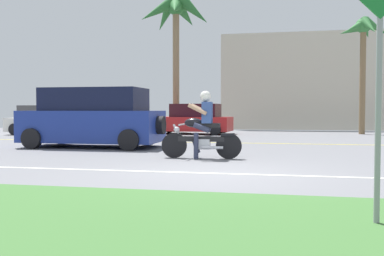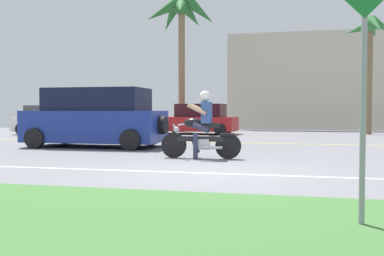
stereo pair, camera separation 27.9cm
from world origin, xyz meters
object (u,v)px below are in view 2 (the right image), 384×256
(suv_nearby, at_px, (96,118))
(palm_tree_1, at_px, (370,37))
(parked_car_0, at_px, (58,121))
(parked_car_1, at_px, (198,120))
(palm_tree_0, at_px, (181,17))
(street_sign, at_px, (364,65))
(motorcyclist, at_px, (201,130))

(suv_nearby, height_order, palm_tree_1, palm_tree_1)
(suv_nearby, height_order, parked_car_0, suv_nearby)
(parked_car_1, distance_m, palm_tree_0, 6.00)
(parked_car_0, relative_size, palm_tree_1, 0.76)
(palm_tree_1, height_order, street_sign, palm_tree_1)
(motorcyclist, bearing_deg, parked_car_1, 102.76)
(motorcyclist, xyz_separation_m, parked_car_1, (-2.48, 10.93, -0.01))
(suv_nearby, bearing_deg, palm_tree_1, 44.83)
(parked_car_0, distance_m, palm_tree_1, 15.86)
(suv_nearby, xyz_separation_m, palm_tree_0, (0.26, 10.20, 5.32))
(parked_car_0, height_order, palm_tree_0, palm_tree_0)
(suv_nearby, distance_m, palm_tree_0, 11.51)
(suv_nearby, height_order, parked_car_1, suv_nearby)
(motorcyclist, distance_m, street_sign, 6.82)
(suv_nearby, relative_size, parked_car_0, 1.04)
(parked_car_0, bearing_deg, palm_tree_0, 35.57)
(parked_car_1, bearing_deg, parked_car_0, -163.80)
(palm_tree_0, height_order, palm_tree_1, palm_tree_0)
(suv_nearby, distance_m, palm_tree_1, 14.46)
(motorcyclist, distance_m, palm_tree_0, 14.46)
(suv_nearby, xyz_separation_m, street_sign, (6.98, -8.69, 0.73))
(suv_nearby, distance_m, parked_car_0, 8.16)
(parked_car_1, bearing_deg, suv_nearby, -100.74)
(street_sign, bearing_deg, suv_nearby, 128.79)
(parked_car_0, xyz_separation_m, street_sign, (12.02, -15.09, 0.99))
(parked_car_0, bearing_deg, motorcyclist, -44.71)
(palm_tree_0, height_order, street_sign, palm_tree_0)
(suv_nearby, relative_size, palm_tree_1, 0.80)
(suv_nearby, xyz_separation_m, parked_car_0, (-5.04, 6.41, -0.26))
(palm_tree_1, bearing_deg, parked_car_1, -169.76)
(parked_car_0, distance_m, street_sign, 19.32)
(motorcyclist, height_order, parked_car_0, motorcyclist)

